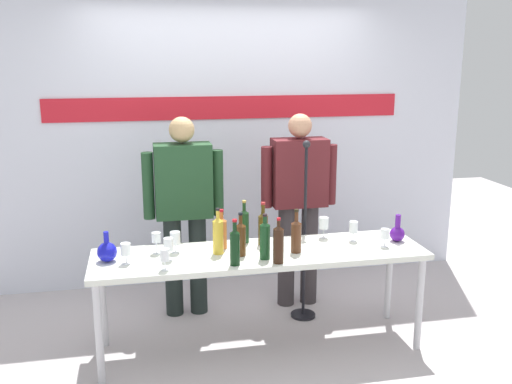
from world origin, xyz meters
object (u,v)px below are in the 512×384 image
at_px(presenter_left, 184,204).
at_px(presenter_right, 299,197).
at_px(wine_bottle_5, 296,235).
at_px(wine_glass_right_1, 324,223).
at_px(wine_bottle_3, 241,238).
at_px(wine_glass_left_2, 165,255).
at_px(wine_bottle_2, 263,227).
at_px(decanter_blue_left, 107,251).
at_px(wine_glass_right_0, 353,227).
at_px(display_table, 260,260).
at_px(wine_glass_left_3, 126,250).
at_px(wine_bottle_6, 244,225).
at_px(wine_glass_right_2, 385,234).
at_px(microphone_stand, 304,261).
at_px(wine_bottle_1, 265,239).
at_px(wine_bottle_7, 218,234).
at_px(wine_glass_left_0, 156,238).
at_px(wine_bottle_8, 222,232).
at_px(wine_bottle_0, 278,243).
at_px(decanter_blue_right, 397,233).
at_px(wine_glass_left_1, 175,238).
at_px(wine_bottle_4, 235,246).
at_px(wine_glass_left_4, 169,245).

xyz_separation_m(presenter_left, presenter_right, (0.94, 0.00, 0.01)).
xyz_separation_m(wine_bottle_5, wine_glass_right_1, (0.29, 0.27, -0.01)).
xyz_separation_m(wine_bottle_3, wine_glass_left_2, (-0.52, -0.17, -0.03)).
xyz_separation_m(presenter_left, wine_glass_right_1, (1.00, -0.47, -0.08)).
xyz_separation_m(wine_bottle_2, wine_bottle_5, (0.19, -0.20, -0.00)).
distance_m(decanter_blue_left, wine_glass_right_0, 1.76).
bearing_deg(decanter_blue_left, display_table, -1.14).
bearing_deg(wine_glass_right_1, wine_glass_left_3, -169.89).
bearing_deg(wine_bottle_6, wine_glass_right_2, -17.21).
distance_m(wine_bottle_2, microphone_stand, 0.62).
relative_size(presenter_right, wine_bottle_1, 5.17).
distance_m(wine_bottle_7, wine_glass_right_0, 1.02).
relative_size(display_table, wine_bottle_1, 7.44).
relative_size(wine_bottle_3, wine_bottle_7, 0.94).
relative_size(presenter_left, wine_bottle_7, 4.96).
bearing_deg(wine_glass_left_0, presenter_left, 66.97).
bearing_deg(wine_bottle_7, display_table, -4.65).
bearing_deg(wine_bottle_8, display_table, -27.55).
bearing_deg(wine_bottle_3, wine_bottle_5, -2.05).
height_order(display_table, wine_bottle_6, wine_bottle_6).
distance_m(wine_bottle_0, wine_bottle_1, 0.12).
relative_size(wine_bottle_3, wine_bottle_5, 0.98).
xyz_separation_m(presenter_right, wine_glass_left_3, (-1.38, -0.73, -0.10)).
bearing_deg(decanter_blue_left, decanter_blue_right, -0.00).
bearing_deg(wine_bottle_8, wine_bottle_5, -21.11).
height_order(presenter_right, wine_glass_left_3, presenter_right).
height_order(decanter_blue_left, wine_glass_left_2, decanter_blue_left).
distance_m(wine_glass_left_3, wine_glass_right_0, 1.64).
height_order(wine_bottle_6, wine_bottle_7, wine_bottle_7).
bearing_deg(wine_bottle_1, wine_glass_left_3, 174.12).
xyz_separation_m(wine_bottle_6, wine_glass_right_2, (0.97, -0.30, -0.04)).
xyz_separation_m(presenter_right, wine_glass_right_1, (0.06, -0.47, -0.09)).
xyz_separation_m(presenter_right, wine_bottle_3, (-0.62, -0.73, -0.07)).
xyz_separation_m(decanter_blue_left, wine_bottle_1, (1.04, -0.16, 0.07)).
xyz_separation_m(decanter_blue_left, wine_glass_left_3, (0.12, -0.07, 0.03)).
height_order(wine_glass_left_1, wine_glass_right_1, wine_glass_right_1).
bearing_deg(wine_bottle_4, wine_glass_left_2, 179.58).
bearing_deg(wine_glass_right_1, wine_glass_left_1, -174.55).
relative_size(wine_glass_left_0, wine_glass_left_3, 1.06).
height_order(wine_bottle_8, wine_glass_left_0, wine_bottle_8).
bearing_deg(wine_glass_left_4, wine_bottle_1, -9.09).
height_order(decanter_blue_left, presenter_left, presenter_left).
bearing_deg(wine_glass_right_2, wine_bottle_7, 175.35).
xyz_separation_m(wine_bottle_5, wine_glass_right_0, (0.48, 0.15, -0.02)).
bearing_deg(wine_bottle_7, wine_bottle_0, -35.93).
height_order(presenter_right, wine_glass_left_1, presenter_right).
distance_m(wine_bottle_5, microphone_stand, 0.65).
xyz_separation_m(wine_bottle_7, wine_glass_left_4, (-0.34, -0.06, -0.03)).
bearing_deg(wine_bottle_4, wine_bottle_0, -4.27).
relative_size(wine_bottle_4, wine_bottle_6, 0.98).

